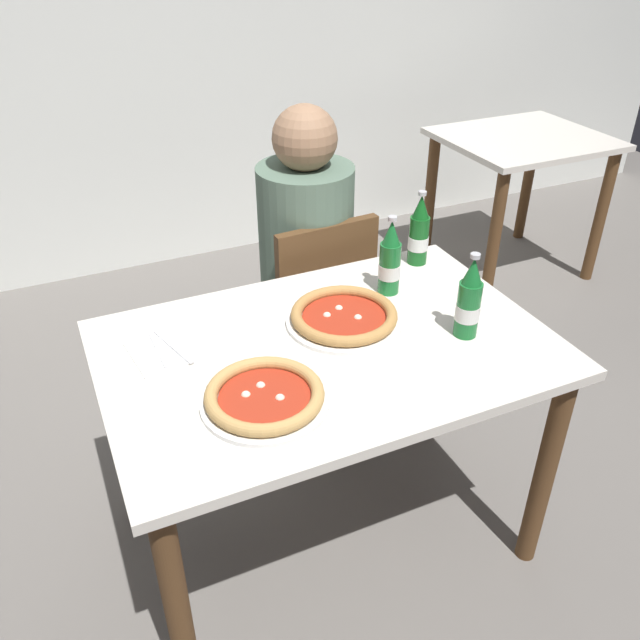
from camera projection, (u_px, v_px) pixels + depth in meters
The scene contains 12 objects.
ground_plane at pixel (326, 531), 2.18m from camera, with size 8.00×8.00×0.00m, color slate.
back_wall_tiled at pixel (135, 14), 3.17m from camera, with size 7.00×0.10×2.60m, color white.
dining_table_main at pixel (327, 378), 1.83m from camera, with size 1.20×0.80×0.75m.
chair_behind_table at pixel (313, 305), 2.46m from camera, with size 0.42×0.42×0.85m.
diner_seated at pixel (306, 276), 2.45m from camera, with size 0.34×0.34×1.21m.
dining_table_background at pixel (520, 166), 3.43m from camera, with size 0.80×0.70×0.75m.
pizza_margherita_near at pixel (344, 317), 1.85m from camera, with size 0.33×0.33×0.04m.
pizza_marinara_far at pixel (265, 397), 1.55m from camera, with size 0.31×0.31×0.04m.
beer_bottle_left at pixel (390, 261), 1.96m from camera, with size 0.07×0.07×0.25m.
beer_bottle_center at pixel (469, 302), 1.76m from camera, with size 0.07×0.07×0.25m.
beer_bottle_right at pixel (419, 233), 2.12m from camera, with size 0.07×0.07×0.25m.
napkin_with_cutlery at pixel (166, 350), 1.75m from camera, with size 0.20×0.20×0.01m.
Camera 1 is at (-0.62, -1.32, 1.76)m, focal length 37.00 mm.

